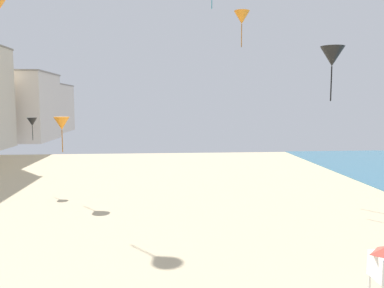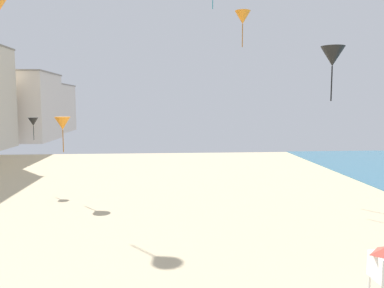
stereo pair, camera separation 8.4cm
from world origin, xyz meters
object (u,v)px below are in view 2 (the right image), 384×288
object	(u,v)px
kite_orange_delta_2	(63,123)
kite_black_delta_2	(333,56)
kite_orange_delta	(243,18)
kite_black_delta	(33,122)

from	to	relation	value
kite_orange_delta_2	kite_black_delta_2	size ratio (longest dim) A/B	1.00
kite_orange_delta	kite_black_delta_2	world-z (taller)	kite_orange_delta
kite_black_delta	kite_orange_delta_2	bearing A→B (deg)	-46.44
kite_orange_delta	kite_orange_delta_2	bearing A→B (deg)	-164.85
kite_black_delta	kite_orange_delta_2	size ratio (longest dim) A/B	0.71
kite_orange_delta	kite_black_delta_2	bearing A→B (deg)	-84.47
kite_orange_delta	kite_black_delta_2	xyz separation A→B (m)	(1.59, -16.43, -5.45)
kite_orange_delta	kite_orange_delta_2	xyz separation A→B (m)	(-15.79, -4.28, -9.63)
kite_orange_delta_2	kite_orange_delta	bearing A→B (deg)	15.15
kite_black_delta_2	kite_black_delta	bearing A→B (deg)	142.80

